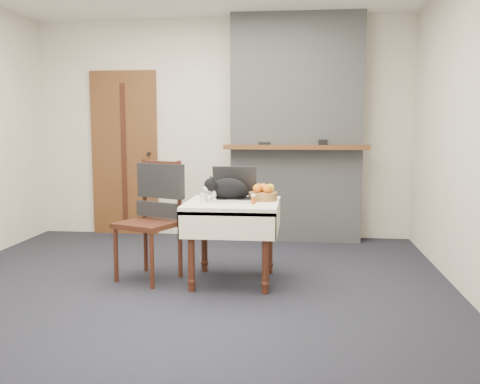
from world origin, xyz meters
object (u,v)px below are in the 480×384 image
(door, at_px, (125,153))
(side_table, at_px, (233,215))
(cat, at_px, (229,190))
(chair, at_px, (155,203))
(pill_bottle, at_px, (253,199))
(fruit_basket, at_px, (263,194))
(cream_jar, at_px, (204,198))
(laptop, at_px, (234,192))

(door, relative_size, side_table, 2.56)
(cat, xyz_separation_m, chair, (-0.66, 0.05, -0.13))
(side_table, xyz_separation_m, pill_bottle, (0.19, -0.12, 0.15))
(side_table, distance_m, fruit_basket, 0.32)
(door, xyz_separation_m, chair, (0.88, -1.85, -0.34))
(fruit_basket, distance_m, chair, 0.95)
(cream_jar, bearing_deg, pill_bottle, -8.64)
(door, distance_m, cat, 2.46)
(laptop, height_order, pill_bottle, laptop)
(cat, height_order, fruit_basket, cat)
(pill_bottle, distance_m, fruit_basket, 0.24)
(laptop, bearing_deg, door, 129.14)
(cat, bearing_deg, side_table, -70.24)
(side_table, bearing_deg, pill_bottle, -32.07)
(fruit_basket, height_order, chair, chair)
(door, bearing_deg, side_table, -50.70)
(pill_bottle, bearing_deg, laptop, 131.42)
(pill_bottle, bearing_deg, side_table, 147.93)
(cream_jar, bearing_deg, laptop, 32.35)
(laptop, xyz_separation_m, fruit_basket, (0.25, 0.02, -0.01))
(pill_bottle, bearing_deg, chair, 167.06)
(side_table, height_order, fruit_basket, fruit_basket)
(door, xyz_separation_m, side_table, (1.58, -1.93, -0.41))
(door, xyz_separation_m, fruit_basket, (1.83, -1.82, -0.24))
(door, relative_size, chair, 1.93)
(door, bearing_deg, cat, -50.79)
(cream_jar, xyz_separation_m, fruit_basket, (0.49, 0.17, 0.02))
(cat, height_order, cream_jar, cat)
(door, distance_m, pill_bottle, 2.72)
(cat, xyz_separation_m, cream_jar, (-0.21, -0.09, -0.06))
(door, distance_m, cream_jar, 2.41)
(side_table, height_order, cream_jar, cream_jar)
(side_table, distance_m, cat, 0.21)
(cream_jar, xyz_separation_m, chair, (-0.46, 0.14, -0.07))
(cat, bearing_deg, cream_jar, 178.66)
(fruit_basket, bearing_deg, laptop, -175.74)
(door, bearing_deg, pill_bottle, -49.22)
(laptop, distance_m, fruit_basket, 0.26)
(cat, bearing_deg, laptop, 40.35)
(cat, bearing_deg, chair, 151.44)
(side_table, bearing_deg, door, 129.30)
(cream_jar, height_order, pill_bottle, pill_bottle)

